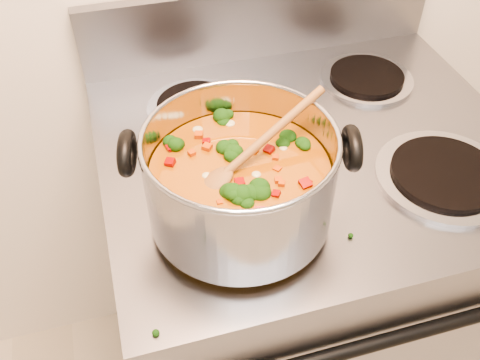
# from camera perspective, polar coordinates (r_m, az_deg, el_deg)

# --- Properties ---
(electric_range) EXTENTS (0.79, 0.71, 1.08)m
(electric_range) POSITION_cam_1_polar(r_m,az_deg,el_deg) (1.35, 5.78, -10.64)
(electric_range) COLOR gray
(electric_range) RESTS_ON ground
(stockpot) EXTENTS (0.35, 0.29, 0.17)m
(stockpot) POSITION_cam_1_polar(r_m,az_deg,el_deg) (0.80, 0.01, -0.09)
(stockpot) COLOR #A1A1A9
(stockpot) RESTS_ON electric_range
(wooden_spoon) EXTENTS (0.23, 0.12, 0.09)m
(wooden_spoon) POSITION_cam_1_polar(r_m,az_deg,el_deg) (0.77, 0.45, 2.46)
(wooden_spoon) COLOR olive
(wooden_spoon) RESTS_ON stockpot
(cooktop_crumbs) EXTENTS (0.37, 0.28, 0.01)m
(cooktop_crumbs) POSITION_cam_1_polar(r_m,az_deg,el_deg) (0.84, 3.17, -5.86)
(cooktop_crumbs) COLOR black
(cooktop_crumbs) RESTS_ON electric_range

